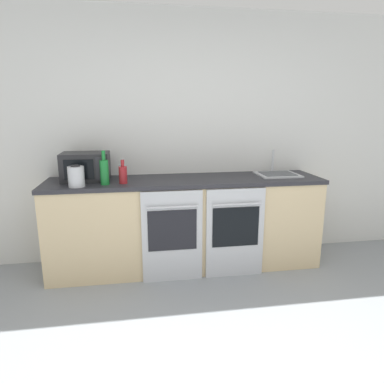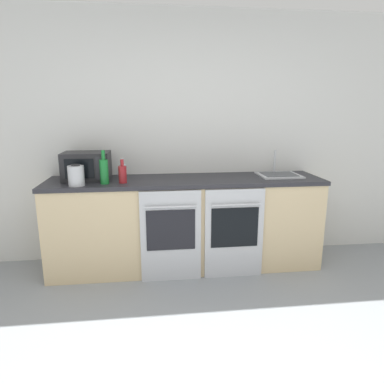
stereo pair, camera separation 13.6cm
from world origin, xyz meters
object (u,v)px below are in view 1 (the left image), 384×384
at_px(oven_right, 235,233).
at_px(microwave, 86,167).
at_px(bottle_clear, 123,171).
at_px(sink, 277,174).
at_px(bottle_green, 104,171).
at_px(kettle, 76,176).
at_px(oven_left, 172,236).
at_px(bottle_red, 123,174).

bearing_deg(oven_right, microwave, 164.28).
bearing_deg(bottle_clear, sink, -1.15).
distance_m(oven_right, bottle_green, 1.36).
xyz_separation_m(bottle_clear, kettle, (-0.40, -0.28, 0.01)).
bearing_deg(oven_left, bottle_clear, 138.18).
bearing_deg(bottle_red, sink, 6.16).
bearing_deg(kettle, oven_left, -7.81).
distance_m(microwave, kettle, 0.29).
relative_size(bottle_clear, kettle, 1.04).
xyz_separation_m(oven_left, bottle_clear, (-0.45, 0.40, 0.56)).
height_order(bottle_red, kettle, bottle_red).
relative_size(oven_right, kettle, 4.54).
bearing_deg(bottle_green, kettle, -166.76).
xyz_separation_m(microwave, bottle_red, (0.36, -0.20, -0.05)).
height_order(oven_right, sink, sink).
xyz_separation_m(oven_right, sink, (0.55, 0.37, 0.50)).
height_order(bottle_red, bottle_green, bottle_green).
relative_size(microwave, bottle_clear, 2.19).
xyz_separation_m(kettle, sink, (2.00, 0.25, -0.08)).
xyz_separation_m(bottle_green, kettle, (-0.24, -0.06, -0.03)).
bearing_deg(kettle, bottle_clear, 35.66).
bearing_deg(kettle, oven_right, -4.56).
xyz_separation_m(microwave, kettle, (-0.05, -0.28, -0.04)).
height_order(oven_left, bottle_green, bottle_green).
bearing_deg(microwave, oven_right, -15.72).
distance_m(bottle_clear, bottle_green, 0.28).
bearing_deg(sink, bottle_red, -173.84).
xyz_separation_m(oven_right, kettle, (-1.45, 0.12, 0.57)).
relative_size(bottle_red, sink, 0.53).
xyz_separation_m(bottle_clear, bottle_green, (-0.15, -0.23, 0.04)).
bearing_deg(bottle_green, sink, 6.31).
height_order(oven_right, kettle, kettle).
bearing_deg(kettle, microwave, 79.95).
bearing_deg(bottle_red, bottle_green, -172.25).
distance_m(microwave, bottle_clear, 0.35).
bearing_deg(oven_left, bottle_green, 163.96).
height_order(bottle_red, bottle_clear, bottle_red).
height_order(microwave, bottle_clear, microwave).
distance_m(oven_right, microwave, 1.58).
height_order(oven_left, kettle, kettle).
distance_m(bottle_clear, kettle, 0.49).
bearing_deg(bottle_clear, bottle_green, -124.08).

